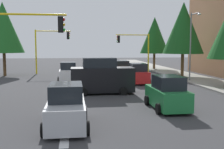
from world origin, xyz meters
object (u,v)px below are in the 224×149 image
(tree_roadside_far, at_px, (155,35))
(traffic_signal_near_right, at_px, (21,40))
(tree_roadside_mid, at_px, (183,28))
(street_lamp_curbside, at_px, (192,39))
(delivery_van_black, at_px, (102,77))
(car_silver, at_px, (66,108))
(car_green, at_px, (167,94))
(tree_opposite_side, at_px, (3,28))
(traffic_signal_far_left, at_px, (135,45))
(car_white, at_px, (68,73))
(car_red, at_px, (138,74))
(traffic_signal_far_right, at_px, (50,43))
(car_yellow, at_px, (121,70))

(tree_roadside_far, bearing_deg, traffic_signal_near_right, -32.35)
(tree_roadside_mid, bearing_deg, street_lamp_curbside, -10.33)
(delivery_van_black, bearing_deg, car_silver, -15.95)
(tree_roadside_far, xyz_separation_m, car_silver, (28.71, -12.47, -4.35))
(tree_roadside_far, distance_m, car_green, 27.05)
(tree_opposite_side, bearing_deg, car_silver, 19.46)
(traffic_signal_far_left, relative_size, tree_opposite_side, 0.59)
(car_green, xyz_separation_m, car_white, (-13.82, -5.97, 0.00))
(tree_roadside_far, height_order, tree_roadside_mid, tree_roadside_mid)
(car_green, bearing_deg, car_red, 175.89)
(tree_opposite_side, xyz_separation_m, tree_roadside_far, (-6.00, 20.50, -0.60))
(traffic_signal_far_right, height_order, tree_roadside_mid, tree_roadside_mid)
(tree_opposite_side, bearing_deg, car_white, 52.28)
(tree_roadside_far, xyz_separation_m, car_yellow, (9.59, -6.74, -4.35))
(tree_roadside_far, bearing_deg, car_yellow, -35.10)
(tree_roadside_mid, relative_size, car_yellow, 2.35)
(traffic_signal_far_right, relative_size, car_white, 1.47)
(traffic_signal_far_left, bearing_deg, car_silver, -19.20)
(tree_roadside_far, xyz_separation_m, delivery_van_black, (20.00, -9.98, -3.96))
(street_lamp_curbside, bearing_deg, traffic_signal_far_left, -161.05)
(traffic_signal_far_right, distance_m, car_red, 14.48)
(tree_opposite_side, relative_size, car_green, 2.30)
(traffic_signal_far_right, bearing_deg, car_white, 17.23)
(car_yellow, bearing_deg, traffic_signal_near_right, -30.42)
(tree_roadside_mid, bearing_deg, car_yellow, -93.27)
(traffic_signal_far_left, xyz_separation_m, car_red, (10.67, -2.07, -2.85))
(street_lamp_curbside, xyz_separation_m, car_white, (-2.37, -12.42, -3.45))
(traffic_signal_near_right, distance_m, car_red, 13.51)
(traffic_signal_far_left, height_order, tree_roadside_mid, tree_roadside_mid)
(street_lamp_curbside, relative_size, car_red, 1.85)
(traffic_signal_near_right, relative_size, street_lamp_curbside, 0.81)
(tree_roadside_mid, relative_size, car_green, 2.25)
(tree_opposite_side, bearing_deg, tree_roadside_far, 106.31)
(traffic_signal_far_right, xyz_separation_m, car_red, (10.67, 9.26, -3.15))
(traffic_signal_far_left, xyz_separation_m, car_green, (21.84, -2.87, -2.85))
(traffic_signal_far_right, xyz_separation_m, tree_roadside_mid, (6.00, 15.70, 1.67))
(traffic_signal_near_right, relative_size, tree_roadside_far, 0.71)
(traffic_signal_far_right, relative_size, car_red, 1.51)
(street_lamp_curbside, relative_size, car_silver, 1.77)
(street_lamp_curbside, height_order, car_green, street_lamp_curbside)
(car_silver, bearing_deg, traffic_signal_near_right, -149.95)
(car_yellow, bearing_deg, delivery_van_black, -17.32)
(street_lamp_curbside, bearing_deg, delivery_van_black, -59.91)
(delivery_van_black, xyz_separation_m, car_green, (5.84, 3.24, -0.39))
(traffic_signal_near_right, distance_m, street_lamp_curbside, 17.73)
(car_yellow, height_order, car_white, same)
(traffic_signal_far_right, xyz_separation_m, tree_roadside_far, (-4.00, 15.20, 1.20))
(delivery_van_black, distance_m, car_green, 6.69)
(traffic_signal_near_right, bearing_deg, car_silver, 30.05)
(tree_opposite_side, bearing_deg, tree_roadside_mid, 79.22)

